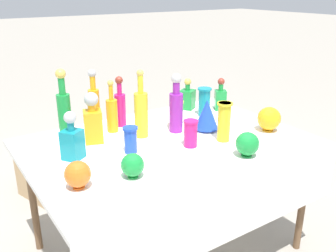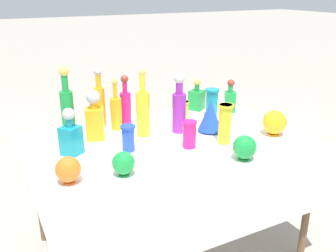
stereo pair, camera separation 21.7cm
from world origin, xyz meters
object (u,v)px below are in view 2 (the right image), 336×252
object	(u,v)px
tall_bottle_0	(116,111)
square_decanter_3	(71,136)
cardboard_box_behind_right	(71,163)
tall_bottle_2	(67,110)
square_decanter_0	(95,118)
slender_vase_4	(225,123)
slender_vase_0	(189,133)
round_bowl_2	(245,147)
tall_bottle_3	(126,105)
tall_bottle_4	(143,111)
square_decanter_2	(197,98)
slender_vase_1	(183,111)
cardboard_box_behind_left	(150,152)
tall_bottle_5	(100,102)
square_decanter_1	(230,99)
fluted_vase_0	(210,116)
round_bowl_0	(68,170)
slender_vase_3	(212,102)
slender_vase_2	(128,137)
tall_bottle_1	(179,108)
round_bowl_3	(123,163)
round_bowl_1	(274,122)

from	to	relation	value
tall_bottle_0	square_decanter_3	world-z (taller)	tall_bottle_0
cardboard_box_behind_right	tall_bottle_0	bearing A→B (deg)	-79.66
square_decanter_3	tall_bottle_2	bearing A→B (deg)	79.13
square_decanter_0	slender_vase_4	world-z (taller)	square_decanter_0
slender_vase_0	round_bowl_2	bearing A→B (deg)	-57.71
square_decanter_0	tall_bottle_3	bearing A→B (deg)	31.66
tall_bottle_3	tall_bottle_4	distance (m)	0.24
square_decanter_2	round_bowl_2	distance (m)	0.88
square_decanter_2	slender_vase_1	distance (m)	0.31
slender_vase_4	cardboard_box_behind_right	world-z (taller)	slender_vase_4
square_decanter_2	slender_vase_1	bearing A→B (deg)	-137.80
tall_bottle_3	cardboard_box_behind_left	size ratio (longest dim) A/B	0.61
tall_bottle_5	square_decanter_1	bearing A→B (deg)	-8.43
slender_vase_4	fluted_vase_0	world-z (taller)	slender_vase_4
square_decanter_3	round_bowl_0	distance (m)	0.33
tall_bottle_3	slender_vase_3	xyz separation A→B (m)	(0.58, -0.14, -0.03)
square_decanter_2	slender_vase_2	distance (m)	0.86
cardboard_box_behind_left	slender_vase_4	bearing A→B (deg)	-93.37
slender_vase_3	cardboard_box_behind_left	bearing A→B (deg)	99.03
fluted_vase_0	cardboard_box_behind_right	world-z (taller)	fluted_vase_0
slender_vase_3	slender_vase_4	distance (m)	0.47
tall_bottle_2	fluted_vase_0	world-z (taller)	tall_bottle_2
tall_bottle_1	slender_vase_3	bearing A→B (deg)	22.82
cardboard_box_behind_left	cardboard_box_behind_right	size ratio (longest dim) A/B	0.86
slender_vase_0	slender_vase_1	distance (m)	0.40
tall_bottle_2	slender_vase_1	bearing A→B (deg)	-4.87
tall_bottle_4	square_decanter_1	size ratio (longest dim) A/B	1.73
slender_vase_2	cardboard_box_behind_right	world-z (taller)	slender_vase_2
slender_vase_0	round_bowl_0	world-z (taller)	slender_vase_0
slender_vase_0	slender_vase_3	bearing A→B (deg)	43.33
round_bowl_2	round_bowl_3	size ratio (longest dim) A/B	1.11
tall_bottle_0	slender_vase_4	distance (m)	0.69
tall_bottle_4	slender_vase_2	size ratio (longest dim) A/B	2.79
tall_bottle_5	square_decanter_0	bearing A→B (deg)	-115.94
tall_bottle_5	fluted_vase_0	xyz separation A→B (m)	(0.58, -0.41, -0.06)
tall_bottle_0	slender_vase_0	distance (m)	0.53
square_decanter_1	slender_vase_4	distance (m)	0.60
square_decanter_2	round_bowl_1	world-z (taller)	square_decanter_2
tall_bottle_2	tall_bottle_1	bearing A→B (deg)	-16.43
square_decanter_3	round_bowl_1	bearing A→B (deg)	-13.97
round_bowl_0	round_bowl_1	size ratio (longest dim) A/B	0.84
tall_bottle_0	fluted_vase_0	bearing A→B (deg)	-31.34
tall_bottle_1	slender_vase_1	world-z (taller)	tall_bottle_1
tall_bottle_5	round_bowl_3	world-z (taller)	tall_bottle_5
tall_bottle_1	cardboard_box_behind_left	world-z (taller)	tall_bottle_1
tall_bottle_2	slender_vase_0	world-z (taller)	tall_bottle_2
square_decanter_1	round_bowl_0	xyz separation A→B (m)	(-1.30, -0.52, -0.03)
square_decanter_1	slender_vase_4	bearing A→B (deg)	-129.24
round_bowl_0	round_bowl_3	xyz separation A→B (m)	(0.25, -0.05, -0.00)
square_decanter_3	round_bowl_1	world-z (taller)	square_decanter_3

